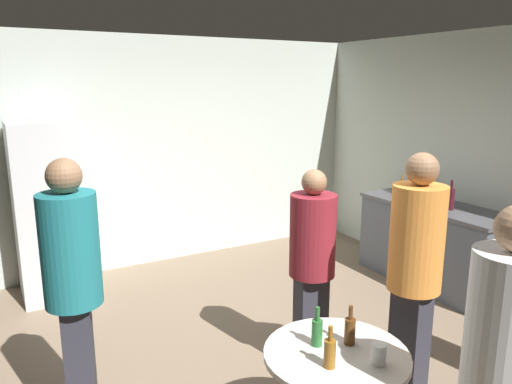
# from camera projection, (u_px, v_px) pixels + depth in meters

# --- Properties ---
(ground_plane) EXTENTS (5.20, 5.20, 0.10)m
(ground_plane) POSITION_uv_depth(u_px,v_px,m) (276.00, 364.00, 3.94)
(ground_plane) COLOR #7A6651
(wall_back) EXTENTS (5.32, 0.06, 2.70)m
(wall_back) POSITION_uv_depth(u_px,v_px,m) (161.00, 152.00, 5.86)
(wall_back) COLOR beige
(wall_back) RESTS_ON ground_plane
(wall_side_right) EXTENTS (0.06, 5.20, 2.70)m
(wall_side_right) POSITION_uv_depth(u_px,v_px,m) (500.00, 166.00, 4.89)
(wall_side_right) COLOR beige
(wall_side_right) RESTS_ON ground_plane
(refrigerator) EXTENTS (0.70, 0.68, 1.80)m
(refrigerator) POSITION_uv_depth(u_px,v_px,m) (52.00, 210.00, 4.96)
(refrigerator) COLOR silver
(refrigerator) RESTS_ON ground_plane
(kitchen_counter) EXTENTS (0.64, 1.70, 0.90)m
(kitchen_counter) POSITION_uv_depth(u_px,v_px,m) (433.00, 244.00, 5.30)
(kitchen_counter) COLOR #4C515B
(kitchen_counter) RESTS_ON ground_plane
(kettle) EXTENTS (0.24, 0.17, 0.18)m
(kettle) POSITION_uv_depth(u_px,v_px,m) (425.00, 196.00, 5.26)
(kettle) COLOR #B2B2B7
(kettle) RESTS_ON kitchen_counter
(wine_bottle_on_counter) EXTENTS (0.08, 0.08, 0.31)m
(wine_bottle_on_counter) POSITION_uv_depth(u_px,v_px,m) (451.00, 198.00, 4.96)
(wine_bottle_on_counter) COLOR #3F141E
(wine_bottle_on_counter) RESTS_ON kitchen_counter
(beer_bottle_on_counter) EXTENTS (0.06, 0.06, 0.23)m
(beer_bottle_on_counter) POSITION_uv_depth(u_px,v_px,m) (402.00, 188.00, 5.63)
(beer_bottle_on_counter) COLOR #8C5919
(beer_bottle_on_counter) RESTS_ON kitchen_counter
(foreground_table) EXTENTS (0.80, 0.80, 0.73)m
(foreground_table) POSITION_uv_depth(u_px,v_px,m) (336.00, 369.00, 2.69)
(foreground_table) COLOR beige
(foreground_table) RESTS_ON ground_plane
(beer_bottle_amber) EXTENTS (0.06, 0.06, 0.23)m
(beer_bottle_amber) POSITION_uv_depth(u_px,v_px,m) (330.00, 352.00, 2.51)
(beer_bottle_amber) COLOR #8C5919
(beer_bottle_amber) RESTS_ON foreground_table
(beer_bottle_brown) EXTENTS (0.06, 0.06, 0.23)m
(beer_bottle_brown) POSITION_uv_depth(u_px,v_px,m) (350.00, 330.00, 2.73)
(beer_bottle_brown) COLOR #593314
(beer_bottle_brown) RESTS_ON foreground_table
(beer_bottle_green) EXTENTS (0.06, 0.06, 0.23)m
(beer_bottle_green) POSITION_uv_depth(u_px,v_px,m) (317.00, 331.00, 2.72)
(beer_bottle_green) COLOR #26662D
(beer_bottle_green) RESTS_ON foreground_table
(plastic_cup_white) EXTENTS (0.08, 0.08, 0.11)m
(plastic_cup_white) POSITION_uv_depth(u_px,v_px,m) (379.00, 354.00, 2.55)
(plastic_cup_white) COLOR white
(plastic_cup_white) RESTS_ON foreground_table
(person_in_white_shirt) EXTENTS (0.48, 0.48, 1.70)m
(person_in_white_shirt) POSITION_uv_depth(u_px,v_px,m) (503.00, 363.00, 2.10)
(person_in_white_shirt) COLOR #2D2D38
(person_in_white_shirt) RESTS_ON ground_plane
(person_in_teal_shirt) EXTENTS (0.41, 0.41, 1.75)m
(person_in_teal_shirt) POSITION_uv_depth(u_px,v_px,m) (73.00, 278.00, 2.93)
(person_in_teal_shirt) COLOR #2D2D38
(person_in_teal_shirt) RESTS_ON ground_plane
(person_in_orange_shirt) EXTENTS (0.38, 0.38, 1.76)m
(person_in_orange_shirt) POSITION_uv_depth(u_px,v_px,m) (415.00, 265.00, 3.13)
(person_in_orange_shirt) COLOR #2D2D38
(person_in_orange_shirt) RESTS_ON ground_plane
(person_in_maroon_shirt) EXTENTS (0.39, 0.39, 1.57)m
(person_in_maroon_shirt) POSITION_uv_depth(u_px,v_px,m) (312.00, 257.00, 3.61)
(person_in_maroon_shirt) COLOR #2D2D38
(person_in_maroon_shirt) RESTS_ON ground_plane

